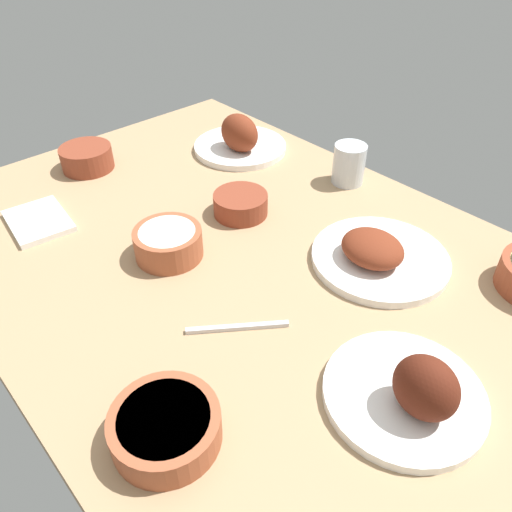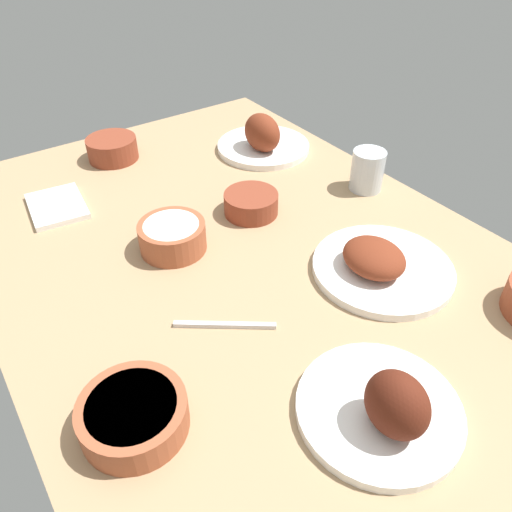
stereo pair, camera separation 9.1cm
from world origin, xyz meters
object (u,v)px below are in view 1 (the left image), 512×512
object	(u,v)px
plate_center_main	(240,141)
water_tumbler	(349,164)
bowl_pasta	(165,426)
folded_napkin	(38,221)
plate_far_side	(377,255)
bowl_onions	(87,157)
plate_near_viewer	(412,392)
fork_loose	(238,327)
bowl_cream	(168,242)
bowl_sauce	(241,203)

from	to	relation	value
plate_center_main	water_tumbler	distance (cm)	29.56
bowl_pasta	water_tumbler	world-z (taller)	water_tumbler
folded_napkin	plate_far_side	bearing A→B (deg)	-143.35
water_tumbler	folded_napkin	size ratio (longest dim) A/B	0.63
folded_napkin	bowl_onions	bearing A→B (deg)	-52.45
plate_center_main	water_tumbler	size ratio (longest dim) A/B	2.57
bowl_onions	plate_center_main	bearing A→B (deg)	-119.37
plate_near_viewer	plate_far_side	world-z (taller)	plate_near_viewer
plate_far_side	fork_loose	size ratio (longest dim) A/B	1.54
plate_near_viewer	bowl_onions	size ratio (longest dim) A/B	1.83
plate_near_viewer	fork_loose	bearing A→B (deg)	16.88
plate_near_viewer	fork_loose	world-z (taller)	plate_near_viewer
bowl_pasta	bowl_onions	distance (cm)	78.27
plate_center_main	plate_far_side	distance (cm)	52.38
bowl_cream	water_tumbler	size ratio (longest dim) A/B	1.39
bowl_sauce	fork_loose	distance (cm)	33.50
plate_far_side	folded_napkin	size ratio (longest dim) A/B	1.73
plate_far_side	bowl_pasta	size ratio (longest dim) A/B	1.77
water_tumbler	folded_napkin	distance (cm)	68.55
plate_center_main	fork_loose	xyz separation A→B (cm)	(-46.45, 40.88, -2.78)
bowl_cream	water_tumbler	distance (cm)	46.72
bowl_pasta	bowl_sauce	bearing A→B (deg)	-51.38
bowl_cream	water_tumbler	bearing A→B (deg)	-96.24
bowl_sauce	fork_loose	size ratio (longest dim) A/B	0.69
plate_center_main	bowl_sauce	bearing A→B (deg)	139.31
bowl_sauce	bowl_onions	world-z (taller)	bowl_onions
plate_center_main	bowl_cream	distance (cm)	44.44
folded_napkin	fork_loose	size ratio (longest dim) A/B	0.89
bowl_cream	bowl_sauce	xyz separation A→B (cm)	(1.63, -19.36, -0.52)
fork_loose	plate_far_side	bearing A→B (deg)	-152.47
bowl_onions	water_tumbler	size ratio (longest dim) A/B	1.33
plate_far_side	fork_loose	distance (cm)	30.36
plate_near_viewer	bowl_sauce	distance (cm)	53.58
bowl_pasta	bowl_onions	world-z (taller)	bowl_onions
water_tumbler	fork_loose	distance (cm)	52.81
bowl_cream	bowl_pasta	distance (cm)	38.72
bowl_cream	folded_napkin	xyz separation A→B (cm)	(27.05, 14.01, -2.45)
bowl_cream	bowl_sauce	world-z (taller)	bowl_cream
plate_far_side	fork_loose	bearing A→B (deg)	80.96
plate_center_main	bowl_onions	distance (cm)	37.71
water_tumbler	bowl_onions	bearing A→B (deg)	41.50
plate_near_viewer	bowl_cream	size ratio (longest dim) A/B	1.76
water_tumbler	folded_napkin	world-z (taller)	water_tumbler
plate_center_main	plate_near_viewer	bearing A→B (deg)	155.90
bowl_pasta	plate_center_main	bearing A→B (deg)	-47.66
bowl_pasta	folded_napkin	world-z (taller)	bowl_pasta
bowl_onions	fork_loose	distance (cm)	65.48
bowl_sauce	bowl_onions	xyz separation A→B (cm)	(40.06, 14.32, 0.47)
plate_far_side	folded_napkin	world-z (taller)	plate_far_side
bowl_sauce	water_tumbler	world-z (taller)	water_tumbler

